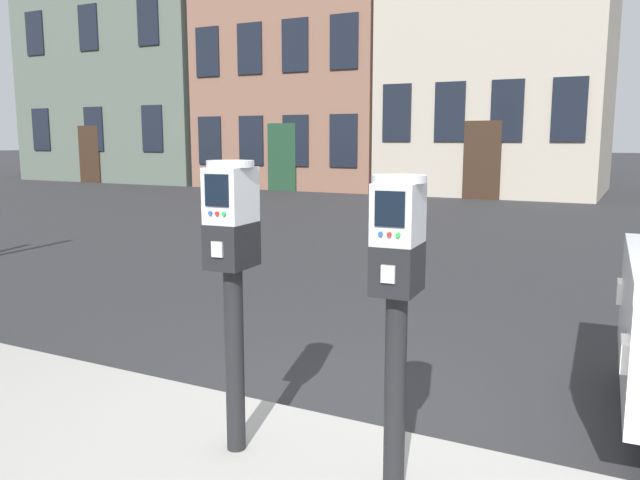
{
  "coord_description": "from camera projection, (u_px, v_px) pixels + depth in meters",
  "views": [
    {
      "loc": [
        1.21,
        -2.72,
        1.62
      ],
      "look_at": [
        -0.06,
        -0.24,
        1.18
      ],
      "focal_mm": 35.76,
      "sensor_mm": 36.0,
      "label": 1
    }
  ],
  "objects": [
    {
      "name": "parking_meter_near_kerb",
      "position": [
        232.0,
        254.0,
        2.93
      ],
      "size": [
        0.23,
        0.26,
        1.38
      ],
      "rotation": [
        0.0,
        0.0,
        -1.51
      ],
      "color": "black",
      "rests_on": "sidewalk_slab"
    },
    {
      "name": "townhouse_brick_corner",
      "position": [
        315.0,
        19.0,
        21.84
      ],
      "size": [
        6.52,
        5.8,
        11.37
      ],
      "color": "brown",
      "rests_on": "ground_plane"
    },
    {
      "name": "townhouse_green_painted",
      "position": [
        152.0,
        44.0,
        25.74
      ],
      "size": [
        8.39,
        6.67,
        10.77
      ],
      "color": "#4C564C",
      "rests_on": "ground_plane"
    },
    {
      "name": "parking_meter_twin_adjacent",
      "position": [
        397.0,
        278.0,
        2.57
      ],
      "size": [
        0.23,
        0.26,
        1.34
      ],
      "rotation": [
        0.0,
        0.0,
        -1.51
      ],
      "color": "black",
      "rests_on": "sidewalk_slab"
    },
    {
      "name": "ground_plane",
      "position": [
        352.0,
        465.0,
        3.19
      ],
      "size": [
        160.0,
        160.0,
        0.0
      ],
      "primitive_type": "plane",
      "color": "#28282B"
    }
  ]
}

